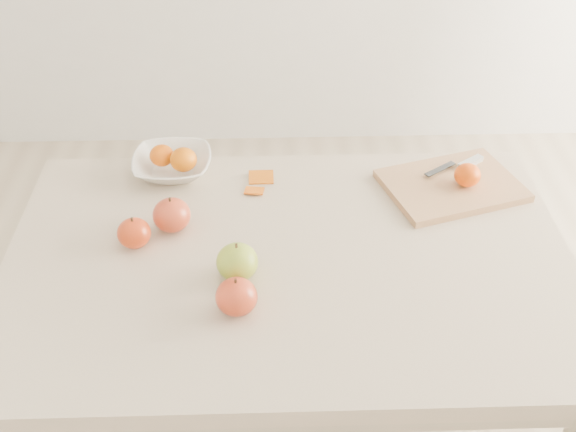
{
  "coord_description": "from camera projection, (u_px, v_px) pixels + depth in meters",
  "views": [
    {
      "loc": [
        -0.04,
        -1.16,
        1.73
      ],
      "look_at": [
        0.0,
        0.05,
        0.82
      ],
      "focal_mm": 45.0,
      "sensor_mm": 36.0,
      "label": 1
    }
  ],
  "objects": [
    {
      "name": "table",
      "position": [
        289.0,
        291.0,
        1.58
      ],
      "size": [
        1.2,
        0.8,
        0.75
      ],
      "color": "beige",
      "rests_on": "ground"
    },
    {
      "name": "cutting_board",
      "position": [
        452.0,
        186.0,
        1.71
      ],
      "size": [
        0.36,
        0.31,
        0.02
      ],
      "primitive_type": "cube",
      "rotation": [
        0.0,
        0.0,
        0.31
      ],
      "color": "#AB7F55",
      "rests_on": "table"
    },
    {
      "name": "board_tangerine",
      "position": [
        467.0,
        175.0,
        1.69
      ],
      "size": [
        0.06,
        0.06,
        0.05
      ],
      "primitive_type": "ellipsoid",
      "color": "#D24407",
      "rests_on": "cutting_board"
    },
    {
      "name": "fruit_bowl",
      "position": [
        172.0,
        165.0,
        1.76
      ],
      "size": [
        0.19,
        0.19,
        0.05
      ],
      "primitive_type": "imported",
      "color": "white",
      "rests_on": "table"
    },
    {
      "name": "bowl_tangerine_near",
      "position": [
        162.0,
        155.0,
        1.75
      ],
      "size": [
        0.06,
        0.06,
        0.05
      ],
      "primitive_type": "ellipsoid",
      "color": "#DC5E07",
      "rests_on": "fruit_bowl"
    },
    {
      "name": "bowl_tangerine_far",
      "position": [
        183.0,
        160.0,
        1.73
      ],
      "size": [
        0.07,
        0.07,
        0.06
      ],
      "primitive_type": "ellipsoid",
      "color": "orange",
      "rests_on": "fruit_bowl"
    },
    {
      "name": "orange_peel_a",
      "position": [
        261.0,
        179.0,
        1.75
      ],
      "size": [
        0.06,
        0.05,
        0.01
      ],
      "primitive_type": "cube",
      "rotation": [
        0.21,
        0.0,
        0.01
      ],
      "color": "#C35B0D",
      "rests_on": "table"
    },
    {
      "name": "orange_peel_b",
      "position": [
        254.0,
        191.0,
        1.71
      ],
      "size": [
        0.05,
        0.04,
        0.01
      ],
      "primitive_type": "cube",
      "rotation": [
        -0.14,
        0.0,
        -0.14
      ],
      "color": "orange",
      "rests_on": "table"
    },
    {
      "name": "paring_knife",
      "position": [
        465.0,
        163.0,
        1.76
      ],
      "size": [
        0.16,
        0.09,
        0.01
      ],
      "color": "silver",
      "rests_on": "cutting_board"
    },
    {
      "name": "apple_green",
      "position": [
        237.0,
        262.0,
        1.45
      ],
      "size": [
        0.09,
        0.09,
        0.08
      ],
      "primitive_type": "ellipsoid",
      "color": "olive",
      "rests_on": "table"
    },
    {
      "name": "apple_red_b",
      "position": [
        134.0,
        233.0,
        1.53
      ],
      "size": [
        0.07,
        0.07,
        0.06
      ],
      "primitive_type": "ellipsoid",
      "color": "maroon",
      "rests_on": "table"
    },
    {
      "name": "apple_red_a",
      "position": [
        172.0,
        215.0,
        1.57
      ],
      "size": [
        0.08,
        0.08,
        0.08
      ],
      "primitive_type": "ellipsoid",
      "color": "maroon",
      "rests_on": "table"
    },
    {
      "name": "apple_red_c",
      "position": [
        236.0,
        297.0,
        1.37
      ],
      "size": [
        0.08,
        0.08,
        0.07
      ],
      "primitive_type": "ellipsoid",
      "color": "#980B08",
      "rests_on": "table"
    }
  ]
}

